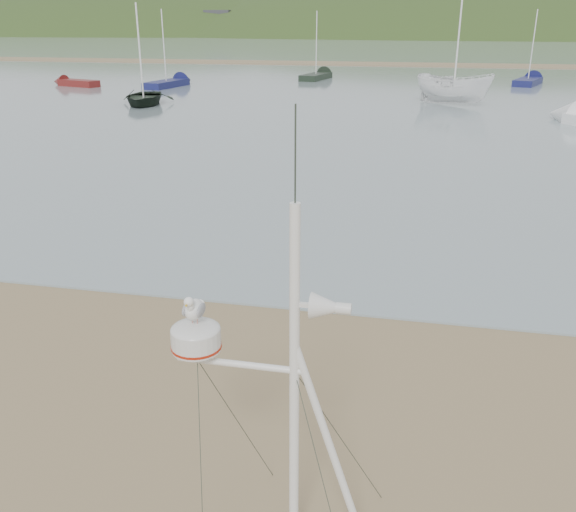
% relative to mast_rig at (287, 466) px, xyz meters
% --- Properties ---
extents(ground, '(560.00, 560.00, 0.00)m').
position_rel_mast_rig_xyz_m(ground, '(-3.17, 1.24, -1.04)').
color(ground, '#786345').
rests_on(ground, ground).
extents(water, '(560.00, 256.00, 0.04)m').
position_rel_mast_rig_xyz_m(water, '(-3.17, 133.24, -1.02)').
color(water, gray).
rests_on(water, ground).
extents(sandbar, '(560.00, 7.00, 0.07)m').
position_rel_mast_rig_xyz_m(sandbar, '(-3.17, 71.24, -0.96)').
color(sandbar, '#786345').
rests_on(sandbar, water).
extents(hill_ridge, '(620.00, 180.00, 80.00)m').
position_rel_mast_rig_xyz_m(hill_ridge, '(15.34, 236.24, -20.74)').
color(hill_ridge, '#243716').
rests_on(hill_ridge, ground).
extents(far_cottages, '(294.40, 6.30, 8.00)m').
position_rel_mast_rig_xyz_m(far_cottages, '(-0.17, 197.24, 2.96)').
color(far_cottages, beige).
rests_on(far_cottages, ground).
extents(mast_rig, '(1.91, 2.03, 4.30)m').
position_rel_mast_rig_xyz_m(mast_rig, '(0.00, 0.00, 0.00)').
color(mast_rig, silver).
rests_on(mast_rig, ground).
extents(boat_dark, '(3.31, 1.61, 4.46)m').
position_rel_mast_rig_xyz_m(boat_dark, '(-15.64, 30.93, 1.23)').
color(boat_dark, black).
rests_on(boat_dark, water).
extents(boat_white, '(2.59, 2.57, 5.00)m').
position_rel_mast_rig_xyz_m(boat_white, '(2.80, 35.13, 1.50)').
color(boat_white, white).
rests_on(boat_white, water).
extents(sailboat_blue_near, '(2.38, 6.28, 6.12)m').
position_rel_mast_rig_xyz_m(sailboat_blue_near, '(-18.22, 42.66, -0.74)').
color(sailboat_blue_near, '#16194F').
rests_on(sailboat_blue_near, ground).
extents(sailboat_blue_far, '(3.41, 6.30, 6.14)m').
position_rel_mast_rig_xyz_m(sailboat_blue_far, '(9.63, 50.37, -0.74)').
color(sailboat_blue_far, '#16194F').
rests_on(sailboat_blue_far, ground).
extents(dinghy_red_far, '(4.79, 2.58, 1.14)m').
position_rel_mast_rig_xyz_m(dinghy_red_far, '(-26.36, 40.65, -0.75)').
color(dinghy_red_far, maroon).
rests_on(dinghy_red_far, ground).
extents(sailboat_dark_mid, '(2.55, 6.25, 6.08)m').
position_rel_mast_rig_xyz_m(sailboat_dark_mid, '(-7.98, 51.51, -0.74)').
color(sailboat_dark_mid, black).
rests_on(sailboat_dark_mid, ground).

